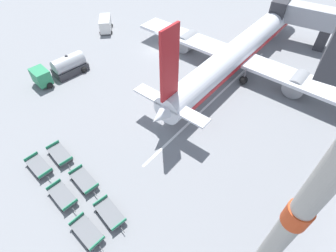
# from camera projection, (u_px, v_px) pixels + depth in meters

# --- Properties ---
(ground_plane) EXTENTS (500.00, 500.00, 0.00)m
(ground_plane) POSITION_uv_depth(u_px,v_px,m) (158.00, 50.00, 43.17)
(ground_plane) COLOR gray
(airplane) EXTENTS (34.44, 38.48, 12.46)m
(airplane) POSITION_uv_depth(u_px,v_px,m) (240.00, 51.00, 37.58)
(airplane) COLOR silver
(airplane) RESTS_ON ground_plane
(fuel_tanker_secondary) EXTENTS (4.56, 7.96, 2.90)m
(fuel_tanker_secondary) POSITION_uv_depth(u_px,v_px,m) (63.00, 68.00, 37.51)
(fuel_tanker_secondary) COLOR #2D8C5B
(fuel_tanker_secondary) RESTS_ON ground_plane
(service_van) EXTENTS (4.08, 4.45, 2.31)m
(service_van) POSITION_uv_depth(u_px,v_px,m) (105.00, 24.00, 47.08)
(service_van) COLOR white
(service_van) RESTS_ON ground_plane
(baggage_dolly_row_near_col_a) EXTENTS (3.87, 2.06, 0.92)m
(baggage_dolly_row_near_col_a) POSITION_uv_depth(u_px,v_px,m) (39.00, 166.00, 26.63)
(baggage_dolly_row_near_col_a) COLOR slate
(baggage_dolly_row_near_col_a) RESTS_ON ground_plane
(baggage_dolly_row_near_col_b) EXTENTS (3.87, 2.12, 0.92)m
(baggage_dolly_row_near_col_b) POSITION_uv_depth(u_px,v_px,m) (62.00, 196.00, 24.33)
(baggage_dolly_row_near_col_b) COLOR slate
(baggage_dolly_row_near_col_b) RESTS_ON ground_plane
(baggage_dolly_row_near_col_c) EXTENTS (3.87, 2.06, 0.92)m
(baggage_dolly_row_near_col_c) POSITION_uv_depth(u_px,v_px,m) (87.00, 232.00, 22.02)
(baggage_dolly_row_near_col_c) COLOR slate
(baggage_dolly_row_near_col_c) RESTS_ON ground_plane
(baggage_dolly_row_mid_a_col_a) EXTENTS (3.86, 2.23, 0.92)m
(baggage_dolly_row_mid_a_col_a) POSITION_uv_depth(u_px,v_px,m) (60.00, 154.00, 27.68)
(baggage_dolly_row_mid_a_col_a) COLOR slate
(baggage_dolly_row_mid_a_col_a) RESTS_ON ground_plane
(baggage_dolly_row_mid_a_col_b) EXTENTS (3.87, 2.21, 0.92)m
(baggage_dolly_row_mid_a_col_b) POSITION_uv_depth(u_px,v_px,m) (84.00, 180.00, 25.49)
(baggage_dolly_row_mid_a_col_b) COLOR slate
(baggage_dolly_row_mid_a_col_b) RESTS_ON ground_plane
(baggage_dolly_row_mid_a_col_c) EXTENTS (3.86, 2.29, 0.92)m
(baggage_dolly_row_mid_a_col_c) POSITION_uv_depth(u_px,v_px,m) (110.00, 213.00, 23.15)
(baggage_dolly_row_mid_a_col_c) COLOR slate
(baggage_dolly_row_mid_a_col_c) RESTS_ON ground_plane
(stand_guidance_stripe) EXTENTS (3.66, 28.23, 0.01)m
(stand_guidance_stripe) POSITION_uv_depth(u_px,v_px,m) (216.00, 98.00, 34.79)
(stand_guidance_stripe) COLOR white
(stand_guidance_stripe) RESTS_ON ground_plane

